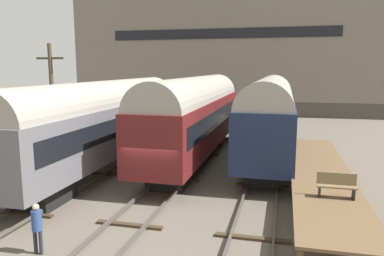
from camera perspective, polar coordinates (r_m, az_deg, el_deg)
name	(u,v)px	position (r m, az deg, el deg)	size (l,w,h in m)	color
ground_plane	(156,199)	(17.28, -5.52, -10.75)	(200.00, 200.00, 0.00)	#60594C
track_left	(66,188)	(19.18, -18.69, -8.71)	(2.60, 60.00, 0.26)	#4C4742
track_middle	(156,196)	(17.23, -5.53, -10.31)	(2.60, 60.00, 0.26)	#4C4742
track_right	(259,205)	(16.36, 10.10, -11.49)	(2.60, 60.00, 0.26)	#4C4742
train_car_maroon	(195,113)	(23.71, 0.48, 2.28)	(3.00, 16.75, 5.32)	black
train_car_grey	(104,119)	(22.07, -13.31, 1.29)	(2.88, 17.69, 5.14)	black
train_car_navy	(269,114)	(24.07, 11.71, 2.17)	(2.96, 15.29, 5.30)	black
station_platform	(320,173)	(18.51, 18.95, -6.51)	(2.64, 15.88, 1.11)	brown
bench	(336,185)	(14.99, 21.16, -8.03)	(1.40, 0.40, 0.91)	brown
person_worker	(37,224)	(13.12, -22.57, -13.36)	(0.32, 0.32, 1.68)	#282833
utility_pole	(53,102)	(24.28, -20.48, 3.73)	(1.80, 0.24, 7.31)	#473828
warehouse_building	(227,44)	(51.98, 5.39, 12.66)	(39.66, 10.49, 18.11)	#46403A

